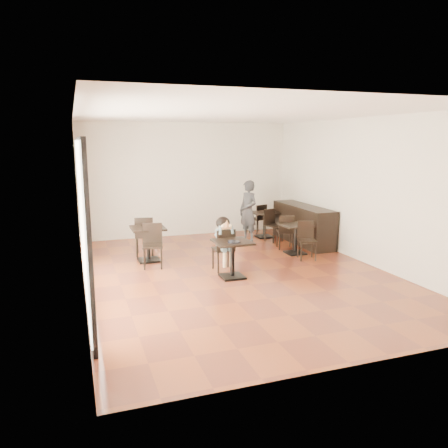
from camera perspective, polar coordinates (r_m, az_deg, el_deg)
name	(u,v)px	position (r m, az deg, el deg)	size (l,w,h in m)	color
floor	(236,273)	(9.07, 1.64, -6.43)	(6.00, 8.00, 0.01)	brown
ceiling	(237,114)	(8.68, 1.76, 14.19)	(6.00, 8.00, 0.01)	white
wall_back	(187,180)	(12.53, -4.85, 5.79)	(6.00, 0.01, 3.20)	beige
wall_front	(361,237)	(5.24, 17.44, -1.69)	(6.00, 0.01, 3.20)	beige
wall_left	(79,203)	(8.17, -18.40, 2.60)	(0.01, 8.00, 3.20)	beige
wall_right	(363,191)	(10.18, 17.72, 4.17)	(0.01, 8.00, 3.20)	beige
storefront_window	(82,219)	(7.71, -18.02, 0.65)	(0.04, 4.50, 2.60)	white
child_table	(232,259)	(8.68, 1.09, -4.64)	(0.71, 0.71, 0.75)	black
child_chair	(223,249)	(9.16, -0.10, -3.32)	(0.40, 0.40, 0.90)	black
child	(223,244)	(9.14, -0.10, -2.61)	(0.40, 0.57, 1.13)	gray
plate	(234,242)	(8.50, 1.33, -2.33)	(0.25, 0.25, 0.02)	black
pizza_slice	(226,226)	(8.87, 0.30, -0.28)	(0.26, 0.20, 0.06)	#E8CA86
adult_patron	(248,211)	(11.76, 3.17, 1.69)	(0.60, 0.40, 1.65)	#333337
cafe_table_mid	(295,239)	(10.65, 9.32, -1.95)	(0.68, 0.68, 0.72)	black
cafe_table_left	(148,244)	(10.02, -9.85, -2.61)	(0.74, 0.74, 0.78)	black
cafe_table_back	(264,225)	(12.36, 5.31, -0.09)	(0.68, 0.68, 0.72)	black
chair_mid_a	(285,232)	(11.11, 7.99, -0.99)	(0.39, 0.39, 0.87)	black
chair_mid_b	(307,241)	(10.17, 10.80, -2.18)	(0.39, 0.39, 0.87)	black
chair_left_a	(144,236)	(10.53, -10.35, -1.52)	(0.42, 0.42, 0.94)	black
chair_left_b	(153,246)	(9.47, -9.31, -2.88)	(0.42, 0.42, 0.94)	black
chair_back_a	(257,219)	(12.85, 4.40, 0.68)	(0.39, 0.39, 0.87)	black
chair_back_b	(274,226)	(11.87, 6.51, -0.21)	(0.39, 0.39, 0.87)	black
service_counter	(303,224)	(11.81, 10.27, -0.03)	(0.60, 2.40, 1.00)	black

